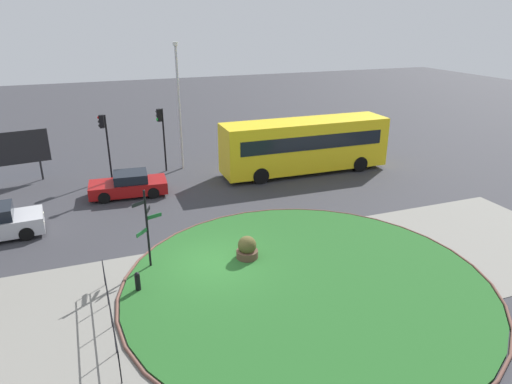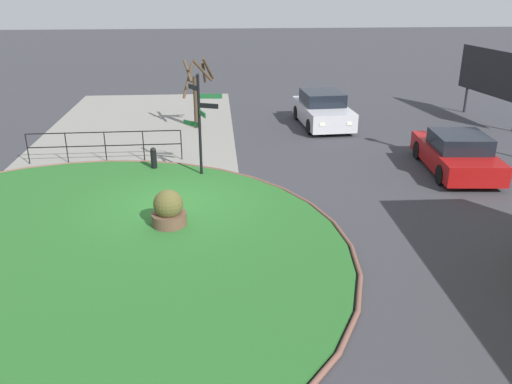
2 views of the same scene
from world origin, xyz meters
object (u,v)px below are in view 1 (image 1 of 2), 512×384
(traffic_light_far, at_px, (104,133))
(lamppost_tall, at_px, (179,103))
(billboard_left, at_px, (3,150))
(signpost_directional, at_px, (147,224))
(planter_near_signpost, at_px, (247,249))
(bollard_foreground, at_px, (138,282))
(bus_yellow, at_px, (305,145))
(traffic_light_near, at_px, (161,126))
(car_near_lane, at_px, (129,185))

(traffic_light_far, xyz_separation_m, lamppost_tall, (4.72, 0.48, 1.38))
(traffic_light_far, xyz_separation_m, billboard_left, (-5.69, 1.04, -0.79))
(signpost_directional, xyz_separation_m, planter_near_signpost, (3.86, -0.78, -1.47))
(bollard_foreground, distance_m, traffic_light_far, 13.69)
(bus_yellow, bearing_deg, traffic_light_far, 166.32)
(bus_yellow, xyz_separation_m, planter_near_signpost, (-7.33, -9.53, -1.33))
(signpost_directional, relative_size, traffic_light_far, 0.84)
(bus_yellow, xyz_separation_m, traffic_light_near, (-8.46, 3.34, 1.17))
(car_near_lane, xyz_separation_m, traffic_light_near, (2.61, 3.61, 2.36))
(billboard_left, bearing_deg, bollard_foreground, -76.63)
(bus_yellow, height_order, traffic_light_near, traffic_light_near)
(traffic_light_far, bearing_deg, bus_yellow, 178.37)
(traffic_light_far, xyz_separation_m, planter_near_signpost, (4.60, -12.61, -2.45))
(car_near_lane, bearing_deg, planter_near_signpost, 116.62)
(traffic_light_far, bearing_deg, car_near_lane, 117.18)
(bollard_foreground, relative_size, billboard_left, 0.17)
(lamppost_tall, bearing_deg, signpost_directional, -107.93)
(car_near_lane, distance_m, lamppost_tall, 6.57)
(signpost_directional, distance_m, planter_near_signpost, 4.21)
(lamppost_tall, distance_m, planter_near_signpost, 13.64)
(bus_yellow, distance_m, lamppost_tall, 8.42)
(bus_yellow, relative_size, lamppost_tall, 1.35)
(bollard_foreground, distance_m, billboard_left, 15.69)
(signpost_directional, height_order, bus_yellow, bus_yellow)
(billboard_left, distance_m, planter_near_signpost, 17.17)
(car_near_lane, distance_m, traffic_light_near, 5.04)
(bus_yellow, distance_m, billboard_left, 18.10)
(bus_yellow, height_order, lamppost_tall, lamppost_tall)
(bollard_foreground, relative_size, lamppost_tall, 0.10)
(traffic_light_near, distance_m, planter_near_signpost, 13.16)
(signpost_directional, height_order, car_near_lane, signpost_directional)
(bus_yellow, xyz_separation_m, billboard_left, (-17.62, 4.12, 0.33))
(traffic_light_near, relative_size, traffic_light_far, 1.02)
(traffic_light_far, distance_m, lamppost_tall, 4.94)
(signpost_directional, relative_size, traffic_light_near, 0.82)
(signpost_directional, xyz_separation_m, car_near_lane, (0.12, 8.48, -1.32))
(bollard_foreground, distance_m, planter_near_signpost, 4.63)
(traffic_light_far, bearing_deg, traffic_light_near, -162.83)
(signpost_directional, bearing_deg, traffic_light_near, 77.28)
(bollard_foreground, bearing_deg, bus_yellow, 41.15)
(signpost_directional, bearing_deg, planter_near_signpost, -11.48)
(car_near_lane, bearing_deg, bollard_foreground, 90.06)
(billboard_left, bearing_deg, lamppost_tall, -11.29)
(traffic_light_near, distance_m, lamppost_tall, 1.84)
(bollard_foreground, xyz_separation_m, lamppost_tall, (4.67, 13.94, 3.88))
(car_near_lane, bearing_deg, signpost_directional, 93.83)
(bollard_foreground, relative_size, traffic_light_far, 0.21)
(bollard_foreground, relative_size, traffic_light_near, 0.20)
(traffic_light_far, height_order, planter_near_signpost, traffic_light_far)
(bollard_foreground, bearing_deg, traffic_light_near, 76.02)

